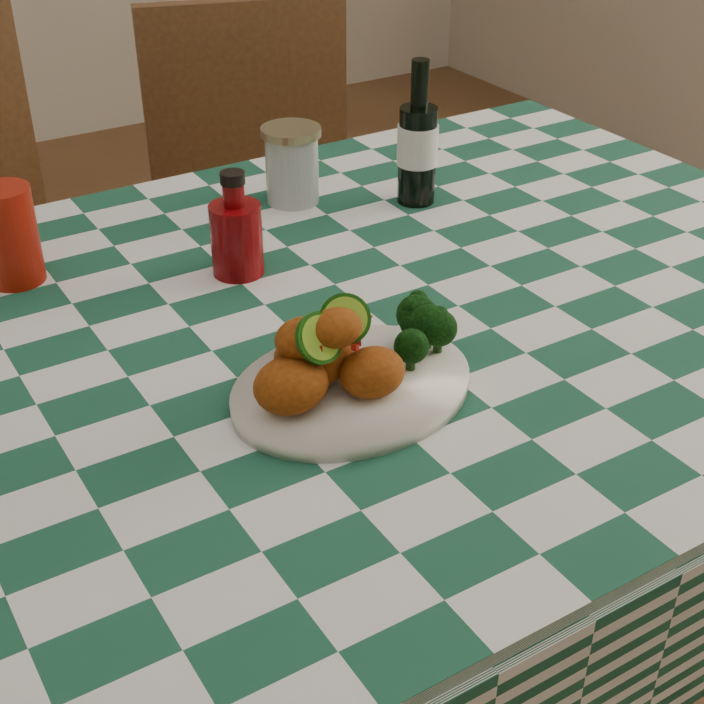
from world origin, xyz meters
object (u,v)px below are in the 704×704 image
mason_jar (292,165)px  wooden_chair_right (269,252)px  plate (352,388)px  dining_table (299,565)px  ketchup_bottle (236,224)px  red_tumbler (9,235)px  beer_bottle (418,133)px  fried_chicken_pile (332,349)px

mason_jar → wooden_chair_right: size_ratio=0.12×
plate → mason_jar: (0.20, 0.49, 0.05)m
wooden_chair_right → mason_jar: bearing=-94.5°
dining_table → mason_jar: 0.59m
ketchup_bottle → wooden_chair_right: bearing=60.3°
plate → red_tumbler: (-0.23, 0.46, 0.06)m
beer_bottle → wooden_chair_right: 0.68m
ketchup_bottle → mason_jar: 0.24m
beer_bottle → plate: bearing=-132.2°
plate → mason_jar: 0.53m
wooden_chair_right → ketchup_bottle: bearing=-102.9°
fried_chicken_pile → beer_bottle: 0.55m
plate → ketchup_bottle: (0.02, 0.32, 0.06)m
ketchup_bottle → beer_bottle: bearing=12.0°
dining_table → plate: bearing=-94.0°
fried_chicken_pile → mason_jar: size_ratio=1.29×
plate → wooden_chair_right: size_ratio=0.29×
dining_table → fried_chicken_pile: (-0.04, -0.16, 0.46)m
ketchup_bottle → beer_bottle: 0.35m
dining_table → beer_bottle: size_ratio=7.68×
dining_table → wooden_chair_right: size_ratio=1.76×
ketchup_bottle → plate: bearing=-93.9°
fried_chicken_pile → beer_bottle: bearing=45.9°
ketchup_bottle → mason_jar: size_ratio=1.21×
fried_chicken_pile → red_tumbler: size_ratio=1.16×
plate → beer_bottle: bearing=47.8°
ketchup_bottle → red_tumbler: bearing=152.5°
red_tumbler → wooden_chair_right: (0.60, 0.47, -0.38)m
dining_table → wooden_chair_right: 0.85m
mason_jar → beer_bottle: beer_bottle is taller
mason_jar → red_tumbler: bearing=-175.1°
red_tumbler → beer_bottle: beer_bottle is taller
mason_jar → beer_bottle: 0.19m
fried_chicken_pile → ketchup_bottle: bearing=81.9°
plate → ketchup_bottle: 0.33m
beer_bottle → dining_table: bearing=-146.2°
fried_chicken_pile → dining_table: bearing=77.8°
red_tumbler → mason_jar: bearing=4.9°
dining_table → ketchup_bottle: size_ratio=11.74×
dining_table → ketchup_bottle: 0.49m
dining_table → fried_chicken_pile: size_ratio=11.07×
dining_table → mason_jar: bearing=60.6°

